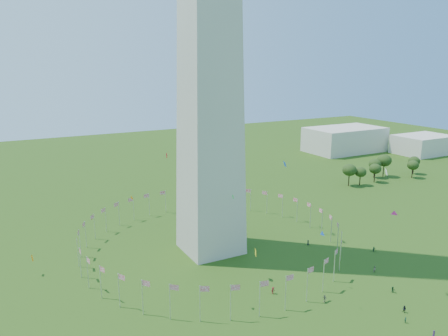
# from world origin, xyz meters

# --- Properties ---
(ground) EXTENTS (600.00, 600.00, 0.00)m
(ground) POSITION_xyz_m (0.00, 0.00, 0.00)
(ground) COLOR #22420F
(ground) RESTS_ON ground
(flag_ring) EXTENTS (80.24, 80.24, 9.00)m
(flag_ring) POSITION_xyz_m (-0.00, 50.00, 4.50)
(flag_ring) COLOR silver
(flag_ring) RESTS_ON ground
(gov_building_east_a) EXTENTS (50.00, 30.00, 16.00)m
(gov_building_east_a) POSITION_xyz_m (150.00, 150.00, 8.00)
(gov_building_east_a) COLOR beige
(gov_building_east_a) RESTS_ON ground
(gov_building_east_b) EXTENTS (35.00, 25.00, 12.00)m
(gov_building_east_b) POSITION_xyz_m (190.00, 120.00, 6.00)
(gov_building_east_b) COLOR beige
(gov_building_east_b) RESTS_ON ground
(crowd) EXTENTS (86.58, 79.66, 1.95)m
(crowd) POSITION_xyz_m (9.52, 1.49, 0.86)
(crowd) COLOR #3C1B51
(crowd) RESTS_ON ground
(kites_aloft) EXTENTS (106.46, 76.79, 36.21)m
(kites_aloft) POSITION_xyz_m (9.44, 23.68, 18.07)
(kites_aloft) COLOR #CC2699
(kites_aloft) RESTS_ON ground
(tree_line_east) EXTENTS (53.55, 15.65, 11.50)m
(tree_line_east) POSITION_xyz_m (113.99, 85.73, 5.01)
(tree_line_east) COLOR #2E4B19
(tree_line_east) RESTS_ON ground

